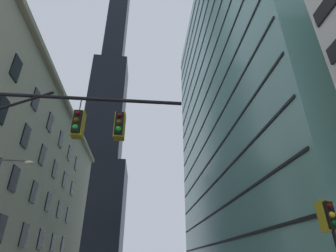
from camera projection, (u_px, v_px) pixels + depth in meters
name	position (u px, v px, depth m)	size (l,w,h in m)	color
dark_skyscraper	(104.00, 133.00, 114.76)	(22.21, 22.21, 173.67)	black
glass_office_midrise	(251.00, 95.00, 49.95)	(18.23, 51.33, 59.47)	slate
traffic_signal_mast	(40.00, 140.00, 9.37)	(8.54, 0.63, 7.22)	black
traffic_light_near_right	(329.00, 221.00, 9.20)	(0.40, 0.63, 3.28)	black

